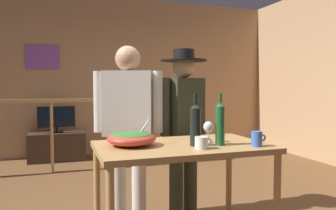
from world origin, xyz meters
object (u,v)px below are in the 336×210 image
(flat_screen_tv, at_px, (56,117))
(salad_bowl, at_px, (132,138))
(serving_table, at_px, (182,157))
(mug_white, at_px, (202,143))
(wine_bottle_dark, at_px, (195,124))
(mug_blue, at_px, (257,139))
(stair_railing, at_px, (92,121))
(person_standing_left, at_px, (128,120))
(framed_picture, at_px, (43,57))
(wine_glass, at_px, (208,128))
(person_standing_right, at_px, (184,120))
(tv_console, at_px, (57,147))
(wine_bottle_green, at_px, (220,123))

(flat_screen_tv, xyz_separation_m, salad_bowl, (0.50, -3.40, 0.14))
(serving_table, bearing_deg, mug_white, -73.88)
(salad_bowl, xyz_separation_m, wine_bottle_dark, (0.42, -0.15, 0.10))
(mug_white, distance_m, mug_blue, 0.40)
(stair_railing, bearing_deg, person_standing_left, -87.22)
(framed_picture, distance_m, person_standing_left, 3.34)
(mug_white, bearing_deg, wine_glass, 55.11)
(mug_blue, bearing_deg, wine_bottle_dark, 157.88)
(mug_white, xyz_separation_m, person_standing_right, (0.20, 0.84, 0.07))
(stair_railing, height_order, wine_glass, stair_railing)
(wine_glass, bearing_deg, stair_railing, 102.09)
(framed_picture, height_order, tv_console, framed_picture)
(wine_bottle_green, xyz_separation_m, mug_white, (-0.18, -0.08, -0.12))
(salad_bowl, bearing_deg, flat_screen_tv, 98.42)
(framed_picture, xyz_separation_m, person_standing_left, (0.80, -3.15, -0.79))
(flat_screen_tv, height_order, serving_table, flat_screen_tv)
(tv_console, distance_m, person_standing_right, 3.15)
(wine_bottle_dark, xyz_separation_m, mug_white, (-0.01, -0.12, -0.11))
(framed_picture, relative_size, flat_screen_tv, 0.92)
(person_standing_left, bearing_deg, mug_blue, 150.52)
(wine_glass, bearing_deg, mug_white, -124.89)
(framed_picture, bearing_deg, mug_white, -74.32)
(stair_railing, height_order, wine_bottle_dark, wine_bottle_dark)
(serving_table, relative_size, mug_blue, 10.93)
(wine_glass, distance_m, mug_blue, 0.37)
(tv_console, xyz_separation_m, serving_table, (0.86, -3.49, 0.49))
(flat_screen_tv, xyz_separation_m, serving_table, (0.86, -3.46, -0.00))
(mug_white, bearing_deg, tv_console, 103.99)
(tv_console, height_order, salad_bowl, salad_bowl)
(flat_screen_tv, xyz_separation_m, mug_blue, (1.32, -3.71, 0.14))
(tv_console, xyz_separation_m, wine_glass, (1.08, -3.48, 0.68))
(framed_picture, xyz_separation_m, serving_table, (1.06, -3.78, -1.00))
(serving_table, height_order, salad_bowl, salad_bowl)
(person_standing_left, xyz_separation_m, person_standing_right, (0.52, 0.00, -0.02))
(mug_white, bearing_deg, stair_railing, 98.21)
(tv_console, distance_m, wine_bottle_green, 3.85)
(mug_white, bearing_deg, serving_table, 106.12)
(flat_screen_tv, height_order, wine_bottle_green, wine_bottle_green)
(person_standing_left, bearing_deg, wine_bottle_green, 144.57)
(serving_table, distance_m, wine_bottle_dark, 0.27)
(tv_console, bearing_deg, wine_bottle_green, -73.07)
(wine_bottle_dark, bearing_deg, person_standing_left, 114.39)
(stair_railing, distance_m, serving_table, 2.74)
(serving_table, bearing_deg, person_standing_right, 67.66)
(flat_screen_tv, distance_m, mug_white, 3.79)
(serving_table, bearing_deg, framed_picture, 105.65)
(tv_console, distance_m, serving_table, 3.63)
(wine_bottle_green, xyz_separation_m, wine_bottle_dark, (-0.17, 0.04, -0.00))
(wine_bottle_green, distance_m, mug_blue, 0.28)
(person_standing_right, bearing_deg, wine_bottle_green, 67.12)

